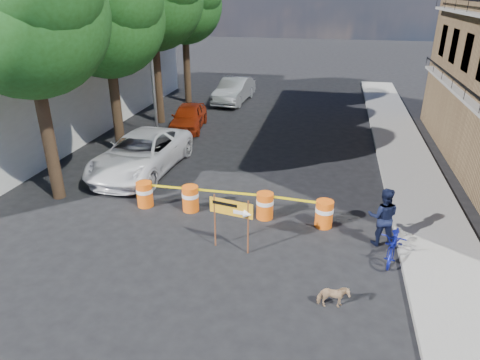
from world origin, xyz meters
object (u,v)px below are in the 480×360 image
at_px(suv_white, 141,153).
at_px(barrel_mid_right, 265,205).
at_px(pedestrian, 383,217).
at_px(sedan_silver, 234,90).
at_px(bicycle, 397,229).
at_px(sedan_red, 188,117).
at_px(barrel_mid_left, 190,198).
at_px(barrel_far_right, 324,213).
at_px(barrel_far_left, 145,194).
at_px(dog, 333,297).
at_px(detour_sign, 236,213).

bearing_deg(suv_white, barrel_mid_right, -23.99).
relative_size(pedestrian, sedan_silver, 0.37).
distance_m(bicycle, sedan_red, 14.29).
height_order(barrel_mid_left, sedan_red, sedan_red).
distance_m(barrel_mid_right, sedan_red, 10.66).
height_order(barrel_mid_left, suv_white, suv_white).
height_order(bicycle, suv_white, bicycle).
height_order(barrel_mid_right, barrel_far_right, same).
distance_m(barrel_far_left, dog, 7.70).
xyz_separation_m(detour_sign, sedan_silver, (-4.09, 17.63, -0.43)).
bearing_deg(bicycle, sedan_silver, 130.46).
relative_size(pedestrian, suv_white, 0.32).
xyz_separation_m(barrel_mid_left, pedestrian, (6.22, -0.84, 0.44)).
relative_size(barrel_mid_right, bicycle, 0.48).
xyz_separation_m(detour_sign, bicycle, (4.43, 0.58, -0.31)).
distance_m(barrel_far_left, barrel_mid_left, 1.68).
bearing_deg(barrel_mid_right, sedan_silver, 106.47).
bearing_deg(sedan_red, dog, -66.23).
xyz_separation_m(pedestrian, dog, (-1.34, -3.19, -0.60)).
relative_size(barrel_far_left, pedestrian, 0.49).
bearing_deg(barrel_far_right, sedan_red, 129.64).
height_order(barrel_mid_right, sedan_silver, sedan_silver).
bearing_deg(detour_sign, bicycle, 18.04).
relative_size(barrel_far_left, barrel_mid_right, 1.00).
distance_m(barrel_mid_left, barrel_mid_right, 2.59).
xyz_separation_m(barrel_far_right, detour_sign, (-2.44, -1.97, 0.77)).
xyz_separation_m(barrel_far_left, dog, (6.56, -4.02, -0.16)).
height_order(barrel_far_left, barrel_mid_left, same).
xyz_separation_m(barrel_mid_right, bicycle, (3.94, -1.55, 0.46)).
relative_size(barrel_far_right, sedan_silver, 0.18).
distance_m(barrel_mid_right, bicycle, 4.26).
relative_size(barrel_mid_left, sedan_silver, 0.18).
xyz_separation_m(bicycle, suv_white, (-9.60, 4.44, -0.13)).
xyz_separation_m(barrel_mid_right, sedan_red, (-5.66, 9.03, 0.22)).
xyz_separation_m(bicycle, dog, (-1.64, -2.49, -0.62)).
bearing_deg(sedan_silver, barrel_far_right, -62.73).
bearing_deg(bicycle, pedestrian, 127.06).
bearing_deg(barrel_mid_left, detour_sign, -45.39).
height_order(detour_sign, pedestrian, pedestrian).
distance_m(detour_sign, sedan_red, 12.31).
bearing_deg(barrel_far_left, detour_sign, -29.21).
xyz_separation_m(dog, suv_white, (-7.96, 6.93, 0.49)).
xyz_separation_m(barrel_far_left, sedan_red, (-1.40, 9.05, 0.22)).
bearing_deg(sedan_red, pedestrian, -54.31).
distance_m(bicycle, sedan_silver, 19.07).
bearing_deg(dog, suv_white, 39.31).
bearing_deg(barrel_far_right, bicycle, -35.00).
bearing_deg(sedan_red, detour_sign, -72.74).
bearing_deg(barrel_mid_right, sedan_red, 122.11).
bearing_deg(bicycle, detour_sign, -158.65).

